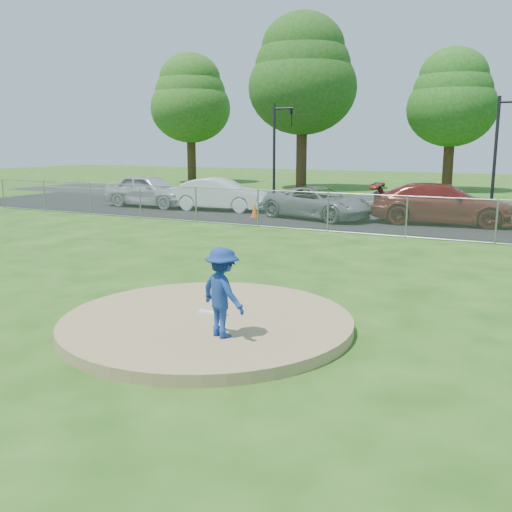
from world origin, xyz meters
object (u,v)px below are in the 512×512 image
(traffic_signal_left, at_px, (278,143))
(tree_far_left, at_px, (190,98))
(parked_car_silver, at_px, (149,191))
(parked_car_gray, at_px, (318,203))
(tree_center, at_px, (452,97))
(traffic_cone, at_px, (255,210))
(tree_left, at_px, (303,74))
(parked_car_darkred, at_px, (442,204))
(pitcher, at_px, (223,292))
(parked_car_white, at_px, (220,194))

(traffic_signal_left, bearing_deg, tree_far_left, 140.27)
(parked_car_silver, height_order, parked_car_gray, parked_car_silver)
(tree_center, distance_m, traffic_signal_left, 14.63)
(traffic_cone, bearing_deg, tree_center, 74.34)
(traffic_signal_left, relative_size, parked_car_gray, 1.10)
(traffic_signal_left, height_order, traffic_cone, traffic_signal_left)
(tree_left, xyz_separation_m, parked_car_gray, (7.32, -15.60, -7.52))
(traffic_cone, xyz_separation_m, parked_car_darkred, (8.01, 1.66, 0.53))
(pitcher, xyz_separation_m, parked_car_darkred, (0.75, 16.99, -0.09))
(tree_left, height_order, parked_car_darkred, tree_left)
(tree_far_left, height_order, parked_car_white, tree_far_left)
(tree_center, distance_m, parked_car_gray, 19.65)
(pitcher, bearing_deg, traffic_signal_left, -44.58)
(tree_left, distance_m, traffic_signal_left, 10.48)
(tree_left, bearing_deg, parked_car_darkred, -49.70)
(traffic_signal_left, height_order, parked_car_gray, traffic_signal_left)
(tree_center, xyz_separation_m, parked_car_gray, (-2.68, -18.60, -5.75))
(tree_center, height_order, parked_car_darkred, tree_center)
(tree_far_left, relative_size, parked_car_white, 2.20)
(pitcher, relative_size, parked_car_white, 0.31)
(tree_left, relative_size, parked_car_gray, 2.45)
(tree_center, distance_m, pitcher, 35.27)
(parked_car_white, bearing_deg, parked_car_darkred, -96.87)
(tree_left, relative_size, tree_center, 1.27)
(parked_car_darkred, bearing_deg, tree_far_left, 47.60)
(tree_center, relative_size, parked_car_silver, 1.95)
(parked_car_white, height_order, parked_car_darkred, parked_car_darkred)
(parked_car_gray, bearing_deg, pitcher, -149.31)
(tree_far_left, bearing_deg, pitcher, -55.99)
(traffic_cone, bearing_deg, pitcher, -64.66)
(tree_far_left, distance_m, tree_left, 11.24)
(tree_far_left, xyz_separation_m, tree_center, (21.00, 1.00, -0.59))
(parked_car_gray, bearing_deg, parked_car_white, 97.57)
(parked_car_darkred, bearing_deg, tree_left, 33.40)
(tree_left, xyz_separation_m, traffic_cone, (4.54, -16.46, -7.91))
(tree_center, height_order, traffic_signal_left, tree_center)
(tree_left, xyz_separation_m, parked_car_darkred, (12.55, -14.80, -7.38))
(parked_car_gray, bearing_deg, tree_center, 7.02)
(tree_far_left, xyz_separation_m, parked_car_white, (12.73, -16.85, -6.25))
(tree_left, bearing_deg, parked_car_gray, -64.86)
(traffic_cone, bearing_deg, tree_far_left, 130.10)
(tree_center, bearing_deg, parked_car_gray, -98.20)
(tree_center, relative_size, parked_car_white, 2.02)
(tree_far_left, relative_size, tree_center, 1.09)
(pitcher, bearing_deg, parked_car_gray, -51.88)
(traffic_signal_left, relative_size, parked_car_white, 1.15)
(traffic_cone, distance_m, parked_car_gray, 2.93)
(tree_center, distance_m, traffic_cone, 21.12)
(parked_car_white, bearing_deg, tree_far_left, 29.96)
(tree_left, distance_m, parked_car_darkred, 20.76)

